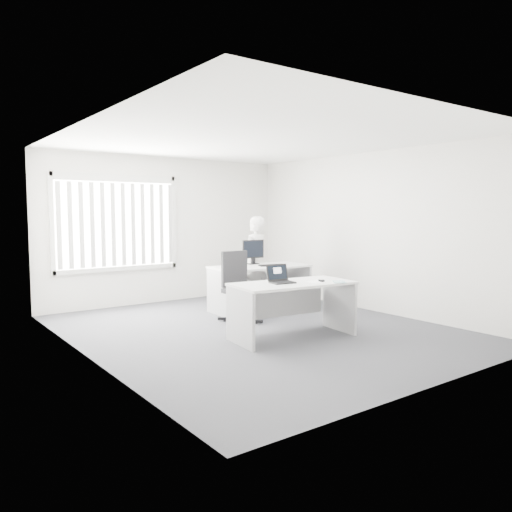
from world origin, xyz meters
TOP-DOWN VIEW (x-y plane):
  - ground at (0.00, 0.00)m, footprint 6.00×6.00m
  - wall_back at (0.00, 3.00)m, footprint 5.00×0.02m
  - wall_front at (0.00, -3.00)m, footprint 5.00×0.02m
  - wall_left at (-2.50, 0.00)m, footprint 0.02×6.00m
  - wall_right at (2.50, 0.00)m, footprint 0.02×6.00m
  - ceiling at (0.00, 0.00)m, footprint 5.00×6.00m
  - window at (-1.00, 2.96)m, footprint 2.32×0.06m
  - blinds at (-1.00, 2.90)m, footprint 2.20×0.10m
  - desk_near at (0.12, -0.66)m, footprint 1.78×0.99m
  - desk_far at (0.93, 1.19)m, footprint 1.79×0.92m
  - office_chair at (0.13, 0.66)m, footprint 0.65×0.65m
  - person at (1.15, 1.64)m, footprint 0.70×0.56m
  - laptop at (-0.05, -0.63)m, footprint 0.36×0.33m
  - paper_sheet at (0.44, -0.80)m, footprint 0.35×0.29m
  - mouse at (0.50, -0.83)m, footprint 0.08×0.11m
  - booklet at (0.65, -1.03)m, footprint 0.26×0.27m
  - keyboard at (1.09, 1.04)m, footprint 0.49×0.28m
  - monitor at (0.99, 1.48)m, footprint 0.45×0.17m

SIDE VIEW (x-z plane):
  - ground at x=0.00m, z-range 0.00..0.00m
  - office_chair at x=0.13m, z-range -0.21..0.91m
  - desk_near at x=0.12m, z-range 0.17..0.95m
  - desk_far at x=0.93m, z-range 0.18..0.97m
  - paper_sheet at x=0.44m, z-range 0.78..0.78m
  - booklet at x=0.65m, z-range 0.78..0.79m
  - mouse at x=0.50m, z-range 0.78..0.82m
  - keyboard at x=1.09m, z-range 0.80..0.82m
  - person at x=1.15m, z-range 0.00..1.67m
  - laptop at x=-0.05m, z-range 0.78..1.03m
  - monitor at x=0.99m, z-range 0.80..1.24m
  - wall_back at x=0.00m, z-range 0.00..2.80m
  - wall_front at x=0.00m, z-range 0.00..2.80m
  - wall_left at x=-2.50m, z-range 0.00..2.80m
  - wall_right at x=2.50m, z-range 0.00..2.80m
  - blinds at x=-1.00m, z-range 0.77..2.27m
  - window at x=-1.00m, z-range 0.67..2.43m
  - ceiling at x=0.00m, z-range 2.79..2.81m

